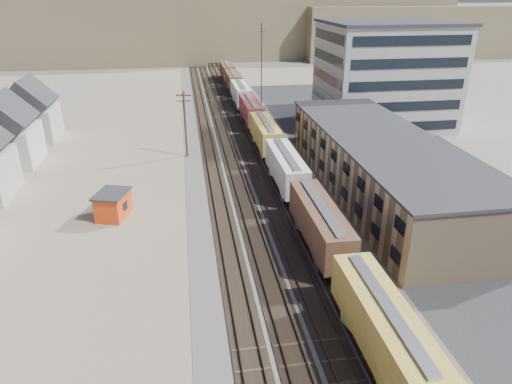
{
  "coord_description": "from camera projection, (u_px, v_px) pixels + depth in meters",
  "views": [
    {
      "loc": [
        -8.38,
        -24.75,
        23.51
      ],
      "look_at": [
        -1.23,
        20.62,
        3.0
      ],
      "focal_mm": 32.0,
      "sensor_mm": 36.0,
      "label": 1
    }
  ],
  "objects": [
    {
      "name": "radio_mast",
      "position": [
        261.0,
        74.0,
        84.35
      ],
      "size": [
        1.2,
        0.16,
        18.0
      ],
      "color": "black",
      "rests_on": "ground"
    },
    {
      "name": "rail_tracks",
      "position": [
        233.0,
        138.0,
        78.08
      ],
      "size": [
        11.4,
        200.0,
        0.24
      ],
      "color": "black",
      "rests_on": "ground"
    },
    {
      "name": "office_tower",
      "position": [
        385.0,
        74.0,
        82.87
      ],
      "size": [
        22.6,
        18.6,
        18.45
      ],
      "color": "#9E998E",
      "rests_on": "ground"
    },
    {
      "name": "ground",
      "position": [
        317.0,
        343.0,
        33.1
      ],
      "size": [
        300.0,
        300.0,
        0.0
      ],
      "primitive_type": "plane",
      "color": "#6B6356",
      "rests_on": "ground"
    },
    {
      "name": "warehouse",
      "position": [
        380.0,
        165.0,
        56.29
      ],
      "size": [
        12.4,
        40.4,
        7.25
      ],
      "color": "tan",
      "rests_on": "ground"
    },
    {
      "name": "ballast_bed",
      "position": [
        236.0,
        138.0,
        78.19
      ],
      "size": [
        18.0,
        200.0,
        0.06
      ],
      "primitive_type": "cube",
      "color": "#4C4742",
      "rests_on": "ground"
    },
    {
      "name": "asphalt_lot",
      "position": [
        395.0,
        161.0,
        67.79
      ],
      "size": [
        26.0,
        120.0,
        0.04
      ],
      "primitive_type": "cube",
      "color": "#232326",
      "rests_on": "ground"
    },
    {
      "name": "parked_car_far",
      "position": [
        399.0,
        122.0,
        84.85
      ],
      "size": [
        2.26,
        4.58,
        1.5
      ],
      "primitive_type": "imported",
      "rotation": [
        0.0,
        0.0,
        -0.11
      ],
      "color": "silver",
      "rests_on": "ground"
    },
    {
      "name": "parked_car_blue",
      "position": [
        374.0,
        130.0,
        80.28
      ],
      "size": [
        5.63,
        6.11,
        1.59
      ],
      "primitive_type": "imported",
      "rotation": [
        0.0,
        0.0,
        0.67
      ],
      "color": "navy",
      "rests_on": "ground"
    },
    {
      "name": "freight_train",
      "position": [
        258.0,
        121.0,
        78.32
      ],
      "size": [
        3.0,
        119.74,
        4.46
      ],
      "color": "black",
      "rests_on": "ground"
    },
    {
      "name": "dirt_yard",
      "position": [
        108.0,
        165.0,
        66.33
      ],
      "size": [
        24.0,
        180.0,
        0.03
      ],
      "primitive_type": "cube",
      "color": "#846F5B",
      "rests_on": "ground"
    },
    {
      "name": "parked_car_silver",
      "position": [
        504.0,
        235.0,
        45.97
      ],
      "size": [
        6.16,
        3.57,
        1.68
      ],
      "primitive_type": "imported",
      "rotation": [
        0.0,
        0.0,
        1.79
      ],
      "color": "#A8ABAF",
      "rests_on": "ground"
    },
    {
      "name": "utility_pole_north",
      "position": [
        185.0,
        123.0,
        67.62
      ],
      "size": [
        2.2,
        0.32,
        10.0
      ],
      "color": "#382619",
      "rests_on": "ground"
    },
    {
      "name": "hills_north",
      "position": [
        201.0,
        15.0,
        178.83
      ],
      "size": [
        265.0,
        80.0,
        32.0
      ],
      "color": "brown",
      "rests_on": "ground"
    },
    {
      "name": "maintenance_shed",
      "position": [
        113.0,
        205.0,
        50.68
      ],
      "size": [
        4.27,
        4.89,
        3.03
      ],
      "color": "red",
      "rests_on": "ground"
    }
  ]
}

